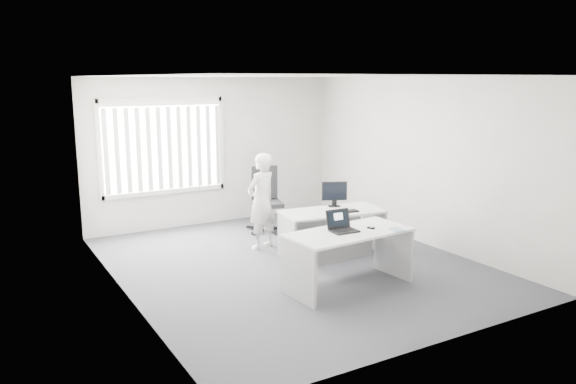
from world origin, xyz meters
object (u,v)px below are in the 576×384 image
office_chair (267,211)px  person (261,201)px  laptop (344,222)px  monitor (334,194)px  desk_far (332,223)px  desk_near (349,247)px

office_chair → person: (-0.58, -0.92, 0.43)m
office_chair → person: size_ratio=0.75×
laptop → monitor: size_ratio=0.87×
desk_far → person: bearing=139.3°
desk_far → laptop: 1.49m
laptop → desk_far: bearing=64.2°
desk_far → person: person is taller
desk_near → desk_far: 1.41m
desk_near → office_chair: 3.12m
person → monitor: bearing=126.1°
laptop → office_chair: bearing=83.9°
desk_far → laptop: (-0.68, -1.27, 0.39)m
office_chair → laptop: 3.17m
person → laptop: bearing=73.3°
monitor → desk_far: bearing=-106.0°
desk_near → laptop: size_ratio=4.96×
desk_near → office_chair: (0.40, 3.09, -0.19)m
desk_near → person: (-0.18, 2.17, 0.23)m
desk_near → office_chair: size_ratio=1.49×
person → monitor: size_ratio=3.88×
desk_near → laptop: (-0.08, 0.01, 0.36)m
desk_far → office_chair: bearing=104.4°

